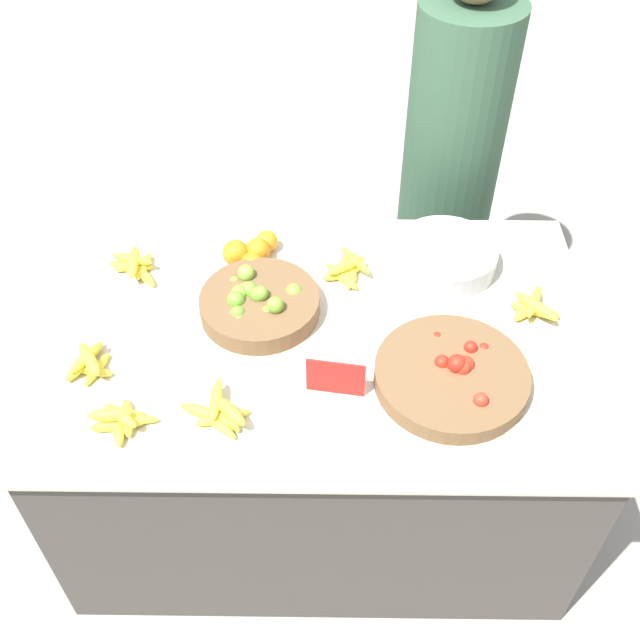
% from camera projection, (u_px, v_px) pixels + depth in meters
% --- Properties ---
extents(ground_plane, '(12.00, 12.00, 0.00)m').
position_uv_depth(ground_plane, '(320.00, 480.00, 2.70)').
color(ground_plane, '#A39E93').
extents(market_table, '(1.59, 1.05, 0.78)m').
position_uv_depth(market_table, '(320.00, 414.00, 2.43)').
color(market_table, '#4C4742').
rests_on(market_table, ground_plane).
extents(lime_bowl, '(0.35, 0.35, 0.10)m').
position_uv_depth(lime_bowl, '(258.00, 303.00, 2.18)').
color(lime_bowl, brown).
rests_on(lime_bowl, market_table).
extents(tomato_basket, '(0.41, 0.41, 0.09)m').
position_uv_depth(tomato_basket, '(452.00, 375.00, 2.00)').
color(tomato_basket, brown).
rests_on(tomato_basket, market_table).
extents(orange_pile, '(0.17, 0.17, 0.08)m').
position_uv_depth(orange_pile, '(251.00, 252.00, 2.34)').
color(orange_pile, orange).
rests_on(orange_pile, market_table).
extents(metal_bowl, '(0.32, 0.32, 0.08)m').
position_uv_depth(metal_bowl, '(445.00, 256.00, 2.32)').
color(metal_bowl, '#B7B7BF').
rests_on(metal_bowl, market_table).
extents(price_sign, '(0.15, 0.03, 0.12)m').
position_uv_depth(price_sign, '(335.00, 378.00, 1.95)').
color(price_sign, red).
rests_on(price_sign, market_table).
extents(banana_bunch_front_right, '(0.17, 0.16, 0.06)m').
position_uv_depth(banana_bunch_front_right, '(136.00, 265.00, 2.31)').
color(banana_bunch_front_right, yellow).
rests_on(banana_bunch_front_right, market_table).
extents(banana_bunch_middle_right, '(0.14, 0.16, 0.06)m').
position_uv_depth(banana_bunch_middle_right, '(88.00, 362.00, 2.03)').
color(banana_bunch_middle_right, yellow).
rests_on(banana_bunch_middle_right, market_table).
extents(banana_bunch_front_left, '(0.17, 0.16, 0.06)m').
position_uv_depth(banana_bunch_front_left, '(120.00, 419.00, 1.90)').
color(banana_bunch_front_left, yellow).
rests_on(banana_bunch_front_left, market_table).
extents(banana_bunch_front_center, '(0.15, 0.16, 0.06)m').
position_uv_depth(banana_bunch_front_center, '(533.00, 308.00, 2.18)').
color(banana_bunch_front_center, yellow).
rests_on(banana_bunch_front_center, market_table).
extents(banana_bunch_back_center, '(0.16, 0.18, 0.06)m').
position_uv_depth(banana_bunch_back_center, '(346.00, 270.00, 2.30)').
color(banana_bunch_back_center, yellow).
rests_on(banana_bunch_back_center, market_table).
extents(banana_bunch_middle_left, '(0.20, 0.18, 0.06)m').
position_uv_depth(banana_bunch_middle_left, '(219.00, 412.00, 1.92)').
color(banana_bunch_middle_left, yellow).
rests_on(banana_bunch_middle_left, market_table).
extents(vendor_person, '(0.36, 0.36, 1.55)m').
position_uv_depth(vendor_person, '(449.00, 174.00, 2.81)').
color(vendor_person, '#385B42').
rests_on(vendor_person, ground_plane).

